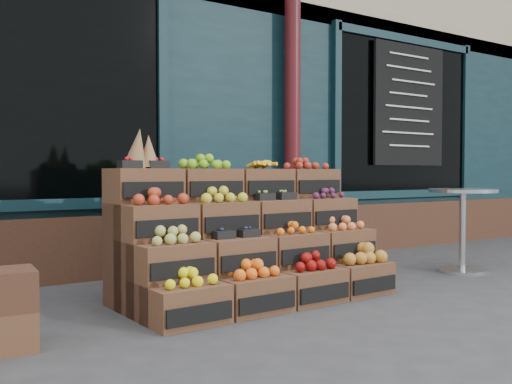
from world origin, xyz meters
TOP-DOWN VIEW (x-y plane):
  - ground at (0.00, 0.00)m, footprint 60.00×60.00m
  - shop_facade at (0.00, 5.11)m, footprint 12.00×6.24m
  - crate_display at (-0.25, 0.74)m, footprint 2.17×1.11m
  - bistro_table at (2.18, 0.51)m, footprint 0.67×0.67m
  - shopkeeper at (-1.72, 2.94)m, footprint 0.84×0.71m

SIDE VIEW (x-z plane):
  - ground at x=0.00m, z-range 0.00..0.00m
  - crate_display at x=-0.25m, z-range -0.26..1.08m
  - bistro_table at x=2.18m, z-range 0.10..0.94m
  - shopkeeper at x=-1.72m, z-range 0.00..1.95m
  - shop_facade at x=0.00m, z-range 0.00..4.80m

